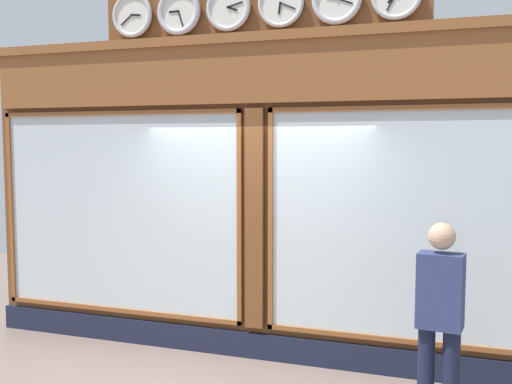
{
  "coord_description": "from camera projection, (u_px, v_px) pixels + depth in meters",
  "views": [
    {
      "loc": [
        -2.04,
        5.88,
        2.34
      ],
      "look_at": [
        0.0,
        0.0,
        1.81
      ],
      "focal_mm": 41.24,
      "sensor_mm": 36.0,
      "label": 1
    }
  ],
  "objects": [
    {
      "name": "shop_facade",
      "position": [
        260.0,
        192.0,
        6.36
      ],
      "size": [
        6.78,
        0.42,
        4.08
      ],
      "color": "brown",
      "rests_on": "ground_plane"
    },
    {
      "name": "pedestrian",
      "position": [
        440.0,
        315.0,
        4.8
      ],
      "size": [
        0.39,
        0.27,
        1.69
      ],
      "color": "#191E38",
      "rests_on": "ground_plane"
    }
  ]
}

